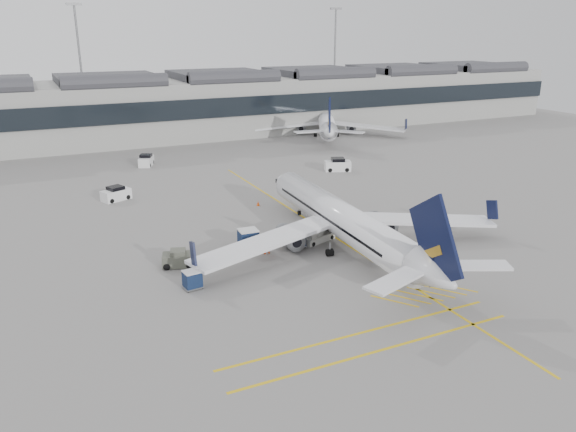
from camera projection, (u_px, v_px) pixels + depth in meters
name	position (u px, v px, depth m)	size (l,w,h in m)	color
ground	(277.00, 283.00, 47.51)	(220.00, 220.00, 0.00)	gray
terminal	(121.00, 108.00, 107.13)	(200.00, 20.45, 12.40)	#9E9E99
light_masts	(97.00, 60.00, 115.85)	(113.00, 0.60, 25.45)	slate
apron_markings	(323.00, 230.00, 60.16)	(0.25, 60.00, 0.01)	gold
airliner_main	(343.00, 221.00, 54.63)	(32.06, 35.10, 9.33)	white
airliner_far	(326.00, 122.00, 112.93)	(28.74, 31.70, 9.23)	white
belt_loader	(317.00, 236.00, 56.79)	(4.72, 2.70, 1.87)	#B8B6AE
baggage_cart_a	(248.00, 239.00, 54.49)	(2.04, 1.72, 2.05)	gray
baggage_cart_b	(296.00, 237.00, 55.15)	(1.92, 1.64, 1.87)	gray
baggage_cart_c	(249.00, 239.00, 54.84)	(2.05, 1.89, 1.75)	gray
baggage_cart_d	(192.00, 279.00, 46.30)	(1.65, 1.42, 1.58)	gray
ramp_agent_a	(304.00, 232.00, 56.93)	(0.64, 0.42, 1.76)	#ED520C
ramp_agent_b	(265.00, 244.00, 53.56)	(0.91, 0.71, 1.88)	#E84D0C
pushback_tug	(178.00, 259.00, 50.76)	(3.19, 2.46, 1.58)	#505246
safety_cone_nose	(258.00, 203.00, 68.37)	(0.41, 0.41, 0.57)	#F24C0A
safety_cone_engine	(396.00, 232.00, 58.69)	(0.35, 0.35, 0.49)	#F24C0A
service_van_left	(116.00, 194.00, 70.42)	(3.90, 2.99, 1.80)	white
service_van_mid	(146.00, 161.00, 88.28)	(3.10, 3.97, 1.83)	white
service_van_right	(338.00, 165.00, 85.04)	(4.30, 3.20, 1.98)	white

